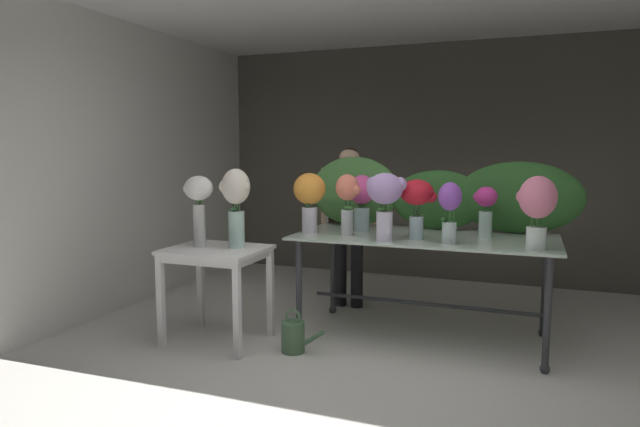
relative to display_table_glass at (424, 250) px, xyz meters
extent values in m
plane|color=silver|center=(-0.30, 0.37, -0.75)|extent=(8.34, 8.34, 0.00)
cube|color=#5B564C|center=(-0.30, 2.26, 0.65)|extent=(5.36, 0.12, 2.80)
cube|color=silver|center=(-2.99, 0.37, 0.65)|extent=(0.12, 3.91, 2.80)
cube|color=silver|center=(0.00, 0.00, 0.11)|extent=(2.07, 1.02, 0.02)
cylinder|color=#38383D|center=(-0.94, -0.41, -0.33)|extent=(0.05, 0.05, 0.84)
sphere|color=#38383D|center=(-0.94, -0.41, -0.72)|extent=(0.07, 0.07, 0.07)
cylinder|color=#38383D|center=(0.94, -0.41, -0.33)|extent=(0.05, 0.05, 0.84)
sphere|color=#38383D|center=(0.94, -0.41, -0.72)|extent=(0.07, 0.07, 0.07)
cylinder|color=#38383D|center=(-0.94, 0.41, -0.33)|extent=(0.05, 0.05, 0.84)
sphere|color=#38383D|center=(-0.94, 0.41, -0.72)|extent=(0.07, 0.07, 0.07)
cylinder|color=#38383D|center=(0.94, 0.41, -0.33)|extent=(0.05, 0.05, 0.84)
sphere|color=#38383D|center=(0.94, 0.41, -0.72)|extent=(0.07, 0.07, 0.07)
cylinder|color=#38383D|center=(0.00, 0.00, -0.45)|extent=(1.87, 0.03, 0.03)
cube|color=white|center=(-1.55, -0.67, 0.01)|extent=(0.76, 0.64, 0.03)
cube|color=white|center=(-1.55, -0.67, -0.03)|extent=(0.70, 0.58, 0.06)
cube|color=white|center=(-1.89, -0.95, -0.37)|extent=(0.05, 0.05, 0.74)
cube|color=white|center=(-1.21, -0.95, -0.37)|extent=(0.05, 0.05, 0.74)
cube|color=white|center=(-1.89, -0.39, -0.37)|extent=(0.05, 0.05, 0.74)
cube|color=white|center=(-1.21, -0.39, -0.37)|extent=(0.05, 0.05, 0.74)
cylinder|color=#232328|center=(-0.95, 0.68, -0.34)|extent=(0.12, 0.12, 0.81)
cylinder|color=#232328|center=(-0.78, 0.68, -0.34)|extent=(0.12, 0.12, 0.81)
cube|color=silver|center=(-0.87, 0.68, 0.35)|extent=(0.40, 0.22, 0.57)
cube|color=black|center=(-0.87, 0.57, 0.31)|extent=(0.34, 0.02, 0.69)
cylinder|color=#D8AD8E|center=(-1.11, 0.68, 0.36)|extent=(0.09, 0.09, 0.55)
cylinder|color=#D8AD8E|center=(-0.62, 0.68, 0.36)|extent=(0.09, 0.09, 0.55)
sphere|color=#D8AD8E|center=(-0.87, 0.68, 0.72)|extent=(0.20, 0.20, 0.20)
ellipsoid|color=black|center=(-0.87, 0.70, 0.79)|extent=(0.15, 0.15, 0.09)
ellipsoid|color=#477F3D|center=(-0.72, 0.39, 0.43)|extent=(0.83, 0.23, 0.63)
ellipsoid|color=#2D6028|center=(0.04, 0.39, 0.38)|extent=(0.81, 0.21, 0.52)
ellipsoid|color=#2D6028|center=(0.70, 0.39, 0.42)|extent=(1.02, 0.24, 0.60)
cylinder|color=silver|center=(0.24, -0.33, 0.20)|extent=(0.10, 0.10, 0.17)
cylinder|color=#9EBCB2|center=(0.24, -0.33, 0.15)|extent=(0.10, 0.10, 0.07)
cylinder|color=#2D6028|center=(0.27, -0.34, 0.27)|extent=(0.01, 0.01, 0.28)
cylinder|color=#2D6028|center=(0.24, -0.31, 0.27)|extent=(0.01, 0.01, 0.28)
cylinder|color=#2D6028|center=(0.22, -0.33, 0.27)|extent=(0.01, 0.01, 0.28)
cylinder|color=#2D6028|center=(0.24, -0.35, 0.27)|extent=(0.01, 0.01, 0.28)
ellipsoid|color=purple|center=(0.24, -0.33, 0.47)|extent=(0.17, 0.17, 0.21)
sphere|color=purple|center=(0.29, -0.34, 0.46)|extent=(0.06, 0.06, 0.06)
ellipsoid|color=#2D6028|center=(0.20, -0.35, 0.30)|extent=(0.04, 0.10, 0.03)
cylinder|color=silver|center=(0.84, -0.35, 0.20)|extent=(0.14, 0.14, 0.16)
cylinder|color=#9EBCB2|center=(0.84, -0.35, 0.15)|extent=(0.13, 0.13, 0.07)
cylinder|color=#2D6028|center=(0.88, -0.36, 0.26)|extent=(0.01, 0.01, 0.27)
cylinder|color=#2D6028|center=(0.84, -0.34, 0.26)|extent=(0.01, 0.01, 0.27)
cylinder|color=#2D6028|center=(0.81, -0.36, 0.26)|extent=(0.01, 0.01, 0.27)
cylinder|color=#2D6028|center=(0.85, -0.38, 0.26)|extent=(0.01, 0.01, 0.27)
ellipsoid|color=pink|center=(0.84, -0.35, 0.48)|extent=(0.26, 0.26, 0.30)
sphere|color=pink|center=(0.75, -0.34, 0.48)|extent=(0.10, 0.10, 0.10)
sphere|color=pink|center=(0.91, -0.33, 0.49)|extent=(0.10, 0.10, 0.10)
cylinder|color=silver|center=(0.47, 0.09, 0.22)|extent=(0.10, 0.10, 0.21)
cylinder|color=#9EBCB2|center=(0.47, 0.09, 0.16)|extent=(0.10, 0.10, 0.09)
cylinder|color=#2D6028|center=(0.49, 0.08, 0.26)|extent=(0.01, 0.01, 0.27)
cylinder|color=#2D6028|center=(0.45, 0.10, 0.26)|extent=(0.01, 0.01, 0.27)
cylinder|color=#2D6028|center=(0.46, 0.07, 0.26)|extent=(0.01, 0.01, 0.27)
ellipsoid|color=#D1338E|center=(0.47, 0.09, 0.44)|extent=(0.17, 0.17, 0.16)
sphere|color=#D1338E|center=(0.41, 0.10, 0.44)|extent=(0.08, 0.08, 0.08)
sphere|color=#D1338E|center=(0.52, 0.10, 0.45)|extent=(0.06, 0.06, 0.06)
cylinder|color=silver|center=(-0.03, -0.21, 0.21)|extent=(0.11, 0.11, 0.18)
cylinder|color=#9EBCB2|center=(-0.03, -0.21, 0.16)|extent=(0.10, 0.10, 0.08)
cylinder|color=#28562D|center=(-0.01, -0.21, 0.27)|extent=(0.01, 0.01, 0.30)
cylinder|color=#28562D|center=(-0.05, -0.19, 0.27)|extent=(0.01, 0.01, 0.30)
cylinder|color=#28562D|center=(-0.04, -0.23, 0.27)|extent=(0.01, 0.01, 0.30)
ellipsoid|color=red|center=(-0.03, -0.21, 0.48)|extent=(0.26, 0.26, 0.20)
sphere|color=red|center=(-0.13, -0.21, 0.50)|extent=(0.09, 0.09, 0.09)
sphere|color=red|center=(0.07, -0.18, 0.45)|extent=(0.09, 0.09, 0.09)
ellipsoid|color=#477F3D|center=(-0.01, -0.18, 0.32)|extent=(0.11, 0.06, 0.03)
cylinder|color=silver|center=(-0.60, -0.19, 0.22)|extent=(0.10, 0.10, 0.21)
cylinder|color=#9EBCB2|center=(-0.60, -0.19, 0.16)|extent=(0.09, 0.09, 0.09)
cylinder|color=#28562D|center=(-0.57, -0.19, 0.28)|extent=(0.01, 0.01, 0.32)
cylinder|color=#28562D|center=(-0.61, -0.18, 0.28)|extent=(0.01, 0.01, 0.32)
cylinder|color=#28562D|center=(-0.60, -0.21, 0.28)|extent=(0.01, 0.01, 0.32)
ellipsoid|color=#EF7A60|center=(-0.60, -0.19, 0.51)|extent=(0.19, 0.19, 0.21)
sphere|color=#EF7A60|center=(-0.66, -0.22, 0.49)|extent=(0.06, 0.06, 0.06)
sphere|color=#EF7A60|center=(-0.52, -0.22, 0.49)|extent=(0.08, 0.08, 0.08)
ellipsoid|color=#387033|center=(-0.58, -0.23, 0.35)|extent=(0.11, 0.09, 0.03)
cylinder|color=silver|center=(-0.92, -0.22, 0.23)|extent=(0.13, 0.13, 0.22)
cylinder|color=#9EBCB2|center=(-0.92, -0.22, 0.16)|extent=(0.12, 0.12, 0.09)
cylinder|color=#477F3D|center=(-0.89, -0.21, 0.27)|extent=(0.01, 0.01, 0.29)
cylinder|color=#477F3D|center=(-0.94, -0.20, 0.27)|extent=(0.01, 0.01, 0.29)
cylinder|color=#477F3D|center=(-0.93, -0.24, 0.27)|extent=(0.01, 0.01, 0.29)
ellipsoid|color=orange|center=(-0.92, -0.22, 0.49)|extent=(0.27, 0.27, 0.26)
ellipsoid|color=#28562D|center=(-0.92, -0.26, 0.36)|extent=(0.09, 0.10, 0.03)
cylinder|color=silver|center=(-0.55, 0.07, 0.22)|extent=(0.13, 0.13, 0.20)
cylinder|color=#9EBCB2|center=(-0.55, 0.07, 0.16)|extent=(0.12, 0.12, 0.08)
cylinder|color=#2D6028|center=(-0.52, 0.07, 0.26)|extent=(0.01, 0.01, 0.27)
cylinder|color=#2D6028|center=(-0.56, 0.09, 0.26)|extent=(0.01, 0.01, 0.27)
cylinder|color=#2D6028|center=(-0.56, 0.05, 0.26)|extent=(0.01, 0.01, 0.27)
ellipsoid|color=#E54C9E|center=(-0.55, 0.07, 0.47)|extent=(0.22, 0.22, 0.25)
sphere|color=#E54C9E|center=(-0.64, 0.05, 0.44)|extent=(0.11, 0.11, 0.11)
ellipsoid|color=#387033|center=(-0.58, 0.10, 0.34)|extent=(0.09, 0.10, 0.03)
cylinder|color=silver|center=(-0.24, -0.37, 0.23)|extent=(0.13, 0.13, 0.23)
cylinder|color=#9EBCB2|center=(-0.24, -0.37, 0.17)|extent=(0.12, 0.12, 0.10)
cylinder|color=#477F3D|center=(-0.22, -0.37, 0.29)|extent=(0.01, 0.01, 0.32)
cylinder|color=#477F3D|center=(-0.24, -0.34, 0.29)|extent=(0.01, 0.01, 0.32)
cylinder|color=#477F3D|center=(-0.27, -0.37, 0.29)|extent=(0.01, 0.01, 0.32)
cylinder|color=#477F3D|center=(-0.24, -0.40, 0.29)|extent=(0.01, 0.01, 0.32)
ellipsoid|color=#B28ED1|center=(-0.24, -0.37, 0.52)|extent=(0.27, 0.27, 0.24)
sphere|color=#B28ED1|center=(-0.33, -0.37, 0.55)|extent=(0.11, 0.11, 0.11)
sphere|color=#B28ED1|center=(-0.13, -0.35, 0.55)|extent=(0.11, 0.11, 0.11)
ellipsoid|color=#2D6028|center=(-0.25, -0.40, 0.36)|extent=(0.08, 0.11, 0.03)
cylinder|color=silver|center=(-1.70, -0.67, 0.20)|extent=(0.10, 0.10, 0.35)
cylinder|color=#9EBCB2|center=(-1.70, -0.67, 0.10)|extent=(0.09, 0.09, 0.15)
cylinder|color=#387033|center=(-1.68, -0.66, 0.24)|extent=(0.01, 0.01, 0.41)
cylinder|color=#387033|center=(-1.71, -0.65, 0.24)|extent=(0.01, 0.01, 0.41)
cylinder|color=#387033|center=(-1.70, -0.69, 0.24)|extent=(0.01, 0.01, 0.41)
ellipsoid|color=white|center=(-1.70, -0.67, 0.51)|extent=(0.23, 0.23, 0.20)
sphere|color=white|center=(-1.78, -0.68, 0.50)|extent=(0.08, 0.08, 0.08)
cylinder|color=silver|center=(-1.39, -0.60, 0.18)|extent=(0.13, 0.13, 0.30)
cylinder|color=#9EBCB2|center=(-1.39, -0.60, 0.09)|extent=(0.12, 0.12, 0.12)
cylinder|color=#28562D|center=(-1.37, -0.61, 0.24)|extent=(0.01, 0.01, 0.40)
cylinder|color=#28562D|center=(-1.41, -0.57, 0.24)|extent=(0.01, 0.01, 0.40)
cylinder|color=#28562D|center=(-1.41, -0.63, 0.24)|extent=(0.01, 0.01, 0.40)
ellipsoid|color=silver|center=(-1.39, -0.60, 0.52)|extent=(0.23, 0.23, 0.28)
sphere|color=silver|center=(-1.47, -0.63, 0.52)|extent=(0.11, 0.11, 0.11)
sphere|color=silver|center=(-1.31, -0.61, 0.52)|extent=(0.08, 0.08, 0.08)
ellipsoid|color=#28562D|center=(-1.40, -0.63, 0.34)|extent=(0.04, 0.10, 0.03)
cylinder|color=#4C704C|center=(-0.88, -0.67, -0.63)|extent=(0.18, 0.18, 0.24)
cylinder|color=#4C704C|center=(-0.71, -0.67, -0.61)|extent=(0.18, 0.04, 0.14)
torus|color=#4C704C|center=(-0.88, -0.67, -0.47)|extent=(0.13, 0.02, 0.13)
camera|label=1|loc=(0.79, -4.43, 0.81)|focal=30.92mm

